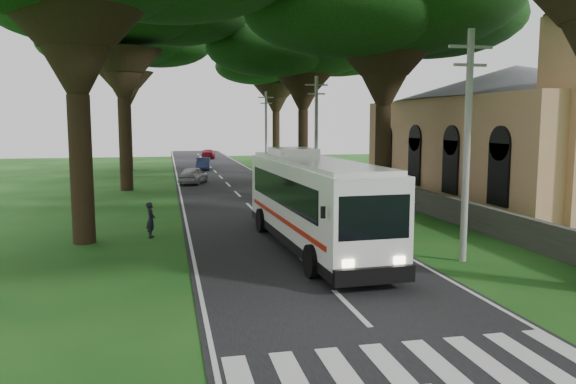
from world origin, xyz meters
name	(u,v)px	position (x,y,z in m)	size (l,w,h in m)	color
ground	(378,336)	(0.00, 0.00, 0.00)	(140.00, 140.00, 0.00)	#174C15
road	(239,196)	(0.00, 25.00, 0.01)	(8.00, 120.00, 0.04)	black
crosswalk	(416,374)	(0.00, -2.00, 0.00)	(8.00, 3.00, 0.01)	silver
property_wall	(373,186)	(9.00, 24.00, 0.60)	(0.35, 50.00, 1.20)	#383533
church	(515,122)	(17.86, 21.55, 4.91)	(14.00, 24.00, 11.60)	tan
pole_near	(467,142)	(5.50, 6.00, 4.18)	(1.60, 0.24, 8.00)	gray
pole_mid	(316,132)	(5.50, 26.00, 4.18)	(1.60, 0.24, 8.00)	gray
pole_far	(266,129)	(5.50, 46.00, 4.18)	(1.60, 0.24, 8.00)	gray
tree_l_far	(124,37)	(-8.50, 48.00, 13.27)	(14.65, 14.65, 16.53)	black
tree_r_mida	(386,2)	(8.00, 20.00, 11.79)	(15.60, 15.60, 15.19)	black
tree_r_midb	(303,40)	(7.50, 38.00, 12.14)	(16.02, 16.02, 15.62)	black
tree_r_far	(276,61)	(8.50, 56.00, 12.23)	(13.56, 13.56, 15.28)	black
coach_bus	(313,201)	(0.80, 9.01, 1.87)	(3.16, 11.89, 3.48)	white
distant_car_a	(193,175)	(-2.62, 33.17, 0.71)	(1.60, 3.97, 1.35)	#A2A1A6
distant_car_b	(203,164)	(-1.01, 46.19, 0.65)	(1.32, 3.78, 1.24)	navy
distant_car_c	(208,154)	(0.80, 64.15, 0.64)	(1.71, 4.21, 1.22)	maroon
pedestrian	(151,220)	(-5.37, 12.45, 0.76)	(0.55, 0.36, 1.52)	black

